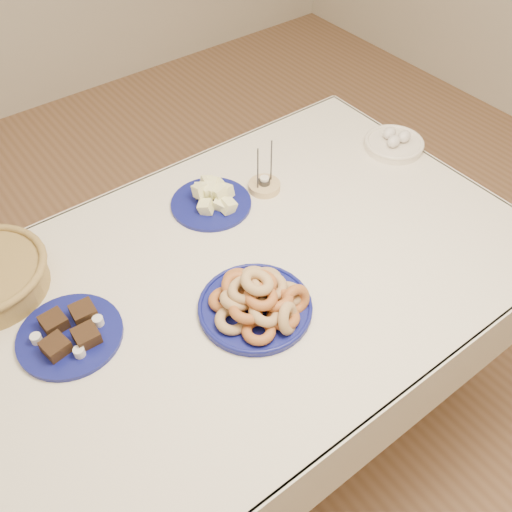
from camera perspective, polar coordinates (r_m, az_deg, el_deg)
name	(u,v)px	position (r m, az deg, el deg)	size (l,w,h in m)	color
ground	(248,402)	(2.25, -0.79, -14.42)	(5.00, 5.00, 0.00)	brown
dining_table	(246,294)	(1.72, -1.01, -3.80)	(1.71, 1.11, 0.75)	brown
donut_platter	(258,301)	(1.51, 0.17, -4.57)	(0.41, 0.41, 0.14)	navy
melon_plate	(212,198)	(1.83, -4.40, 5.81)	(0.30, 0.30, 0.09)	navy
brownie_plate	(70,333)	(1.55, -18.10, -7.37)	(0.29, 0.29, 0.05)	navy
candle_holder	(264,185)	(1.89, 0.84, 7.10)	(0.12, 0.12, 0.18)	tan
egg_bowl	(394,143)	(2.13, 13.64, 10.93)	(0.25, 0.25, 0.07)	silver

